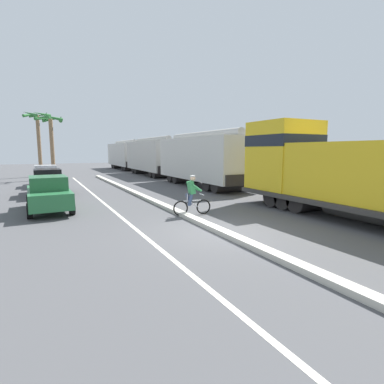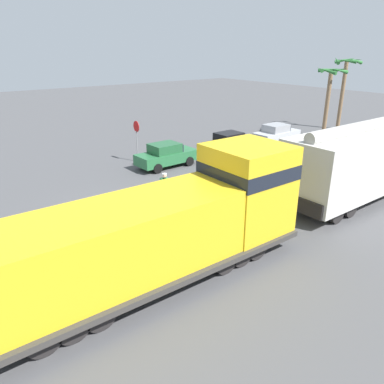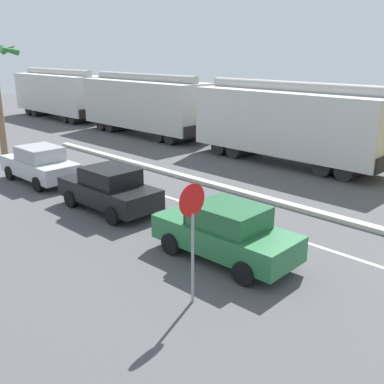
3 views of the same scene
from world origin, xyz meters
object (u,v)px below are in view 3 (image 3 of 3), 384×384
Objects in this scene: hopper_car_lead at (289,123)px; hopper_car_trailing at (59,94)px; parked_car_silver at (40,164)px; stop_sign at (192,221)px; hopper_car_middle at (144,105)px; parked_car_green at (225,232)px; parked_car_black at (109,189)px.

hopper_car_trailing is at bearing 90.00° from hopper_car_lead.
hopper_car_lead reaches higher than parked_car_silver.
hopper_car_middle is at bearing 53.55° from stop_sign.
hopper_car_trailing is at bearing 58.29° from parked_car_silver.
hopper_car_lead is 12.13m from parked_car_green.
hopper_car_trailing is 25.21m from parked_car_black.
hopper_car_trailing is 20.57m from parked_car_silver.
hopper_car_lead and hopper_car_trailing have the same top height.
hopper_car_trailing is (0.00, 11.60, 0.00)m from hopper_car_middle.
parked_car_black is at bearing -134.06° from hopper_car_middle.
parked_car_silver is (0.08, 10.96, 0.00)m from parked_car_green.
stop_sign is (-13.12, -6.17, -0.05)m from hopper_car_lead.
hopper_car_trailing is at bearing 69.06° from parked_car_green.
hopper_car_middle is 2.50× the size of parked_car_black.
hopper_car_lead is 10.87m from parked_car_black.
hopper_car_middle reaches higher than parked_car_black.
stop_sign is (-2.24, -0.94, 1.21)m from parked_car_green.
parked_car_silver is (-10.79, 5.73, -1.26)m from hopper_car_lead.
hopper_car_lead is 11.60m from hopper_car_middle.
hopper_car_trailing reaches higher than stop_sign.
stop_sign reaches higher than parked_car_silver.
hopper_car_lead is 12.29m from parked_car_silver.
parked_car_green is (-10.88, -5.23, -1.26)m from hopper_car_lead.
hopper_car_lead reaches higher than parked_car_black.
parked_car_green is at bearing -154.34° from hopper_car_lead.
hopper_car_trailing is 3.68× the size of stop_sign.
hopper_car_lead is 14.50m from stop_sign.
parked_car_silver is (-0.01, 5.28, 0.00)m from parked_car_black.
hopper_car_middle is at bearing -90.00° from hopper_car_trailing.
parked_car_silver is (-10.79, -5.87, -1.26)m from hopper_car_middle.
parked_car_silver is at bearing 78.93° from stop_sign.
parked_car_black is 1.47× the size of stop_sign.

